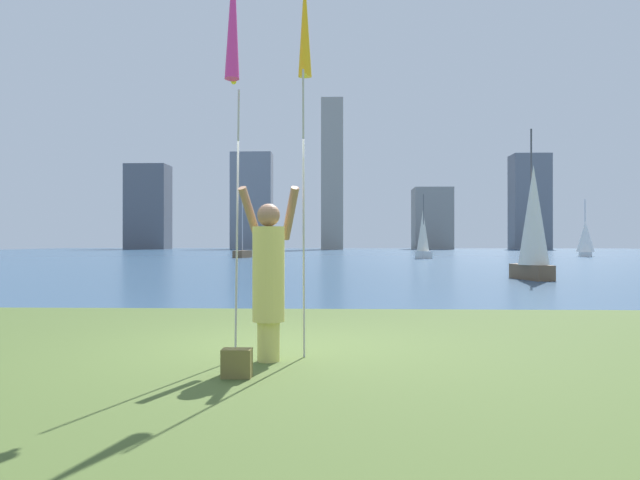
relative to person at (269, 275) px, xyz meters
The scene contains 14 objects.
ground 51.85m from the person, 90.04° to the left, with size 120.00×138.00×0.12m.
person is the anchor object (origin of this frame).
kite_flag_left 2.84m from the person, 164.19° to the right, with size 0.16×0.53×4.64m.
kite_flag_right 2.85m from the person, 42.61° to the left, with size 0.16×0.42×4.51m.
bag 1.18m from the person, 104.53° to the right, with size 0.29×0.18×0.28m.
sailboat_0 42.46m from the person, 80.07° to the left, with size 1.19×2.08×5.20m.
sailboat_2 54.07m from the person, 64.77° to the left, with size 2.05×3.31×5.26m.
sailboat_4 16.53m from the person, 62.77° to the left, with size 1.24×2.19×5.36m.
sailboat_5 44.67m from the person, 99.97° to the left, with size 1.35×2.43×6.02m.
skyline_tower_0 111.03m from the person, 108.94° to the left, with size 7.69×5.59×15.92m.
skyline_tower_1 107.87m from the person, 98.81° to the left, with size 7.71×4.26×18.29m.
skyline_tower_2 103.99m from the person, 90.58° to the left, with size 3.93×7.99×27.15m.
skyline_tower_3 108.12m from the person, 80.59° to the left, with size 7.05×7.10×11.47m.
skyline_tower_4 110.05m from the person, 71.36° to the left, with size 6.64×5.07×17.36m.
Camera 1 is at (0.86, -7.53, 1.33)m, focal length 33.53 mm.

